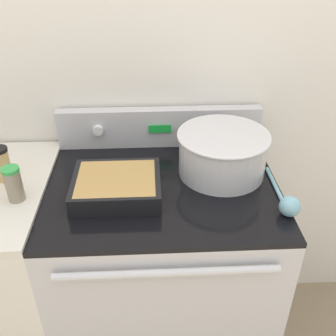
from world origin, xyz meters
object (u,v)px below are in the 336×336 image
at_px(mixing_bowl, 222,151).
at_px(casserole_dish, 117,185).
at_px(ladle, 288,204).
at_px(spice_jar_black_cap, 2,164).
at_px(spice_jar_green_cap, 14,184).

height_order(mixing_bowl, casserole_dish, mixing_bowl).
bearing_deg(mixing_bowl, ladle, -53.89).
height_order(mixing_bowl, spice_jar_black_cap, mixing_bowl).
height_order(casserole_dish, ladle, ladle).
xyz_separation_m(casserole_dish, ladle, (0.55, -0.12, -0.01)).
height_order(casserole_dish, spice_jar_black_cap, spice_jar_black_cap).
xyz_separation_m(ladle, spice_jar_green_cap, (-0.88, 0.09, 0.04)).
bearing_deg(spice_jar_black_cap, mixing_bowl, 1.69).
relative_size(mixing_bowl, spice_jar_green_cap, 2.72).
distance_m(mixing_bowl, ladle, 0.30).
distance_m(mixing_bowl, spice_jar_green_cap, 0.72).
bearing_deg(mixing_bowl, casserole_dish, -162.65).
bearing_deg(mixing_bowl, spice_jar_black_cap, -178.31).
bearing_deg(spice_jar_green_cap, spice_jar_black_cap, 120.71).
xyz_separation_m(spice_jar_green_cap, spice_jar_black_cap, (-0.07, 0.12, 0.00)).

